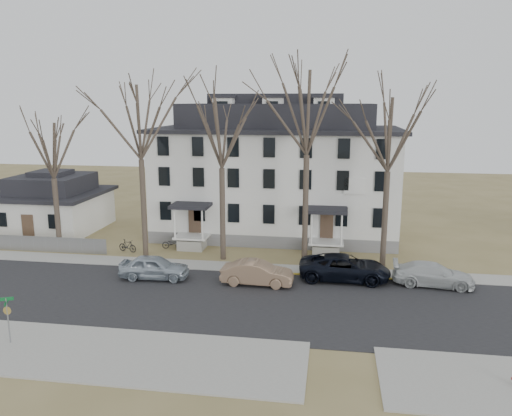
% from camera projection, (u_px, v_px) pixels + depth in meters
% --- Properties ---
extents(ground, '(120.00, 120.00, 0.00)m').
position_uv_depth(ground, '(275.00, 319.00, 26.72)').
color(ground, olive).
rests_on(ground, ground).
extents(main_road, '(120.00, 10.00, 0.04)m').
position_uv_depth(main_road, '(279.00, 304.00, 28.65)').
color(main_road, '#27272A').
rests_on(main_road, ground).
extents(far_sidewalk, '(120.00, 2.00, 0.08)m').
position_uv_depth(far_sidewalk, '(288.00, 270.00, 34.45)').
color(far_sidewalk, '#A09F97').
rests_on(far_sidewalk, ground).
extents(near_sidewalk_left, '(20.00, 5.00, 0.08)m').
position_uv_depth(near_sidewalk_left, '(91.00, 353.00, 23.08)').
color(near_sidewalk_left, '#A09F97').
rests_on(near_sidewalk_left, ground).
extents(yellow_curb, '(14.00, 0.25, 0.06)m').
position_uv_depth(yellow_curb, '(363.00, 279.00, 32.83)').
color(yellow_curb, gold).
rests_on(yellow_curb, ground).
extents(boarding_house, '(20.80, 12.36, 12.05)m').
position_uv_depth(boarding_house, '(276.00, 173.00, 43.24)').
color(boarding_house, slate).
rests_on(boarding_house, ground).
extents(small_house, '(8.70, 8.70, 5.00)m').
position_uv_depth(small_house, '(54.00, 205.00, 44.98)').
color(small_house, silver).
rests_on(small_house, ground).
extents(fence, '(14.00, 0.06, 1.20)m').
position_uv_depth(fence, '(23.00, 250.00, 39.03)').
color(fence, gray).
rests_on(fence, ground).
extents(tree_far_left, '(8.40, 8.40, 13.72)m').
position_uv_depth(tree_far_left, '(139.00, 117.00, 35.66)').
color(tree_far_left, '#473B31').
rests_on(tree_far_left, ground).
extents(tree_mid_left, '(7.80, 7.80, 12.74)m').
position_uv_depth(tree_mid_left, '(221.00, 128.00, 34.92)').
color(tree_mid_left, '#473B31').
rests_on(tree_mid_left, ground).
extents(tree_center, '(9.00, 9.00, 14.70)m').
position_uv_depth(tree_center, '(308.00, 107.00, 33.72)').
color(tree_center, '#473B31').
rests_on(tree_center, ground).
extents(tree_mid_right, '(7.80, 7.80, 12.74)m').
position_uv_depth(tree_mid_right, '(390.00, 129.00, 33.21)').
color(tree_mid_right, '#473B31').
rests_on(tree_mid_right, ground).
extents(tree_bungalow, '(6.60, 6.60, 10.78)m').
position_uv_depth(tree_bungalow, '(51.00, 147.00, 37.17)').
color(tree_bungalow, '#473B31').
rests_on(tree_bungalow, ground).
extents(car_silver, '(4.63, 2.08, 1.54)m').
position_uv_depth(car_silver, '(154.00, 268.00, 32.62)').
color(car_silver, '#A7B4BF').
rests_on(car_silver, ground).
extents(car_tan, '(4.60, 1.72, 1.50)m').
position_uv_depth(car_tan, '(257.00, 274.00, 31.58)').
color(car_tan, '#8E6F55').
rests_on(car_tan, ground).
extents(car_navy, '(5.90, 2.78, 1.63)m').
position_uv_depth(car_navy, '(345.00, 268.00, 32.41)').
color(car_navy, black).
rests_on(car_navy, ground).
extents(car_white, '(5.12, 2.44, 1.44)m').
position_uv_depth(car_white, '(433.00, 275.00, 31.41)').
color(car_white, silver).
rests_on(car_white, ground).
extents(bicycle_left, '(1.67, 0.59, 0.88)m').
position_uv_depth(bicycle_left, '(172.00, 244.00, 39.22)').
color(bicycle_left, black).
rests_on(bicycle_left, ground).
extents(bicycle_right, '(1.67, 0.87, 0.97)m').
position_uv_depth(bicycle_right, '(128.00, 246.00, 38.46)').
color(bicycle_right, black).
rests_on(bicycle_right, ground).
extents(street_sign, '(0.68, 0.68, 2.38)m').
position_uv_depth(street_sign, '(7.00, 313.00, 23.65)').
color(street_sign, gray).
rests_on(street_sign, ground).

